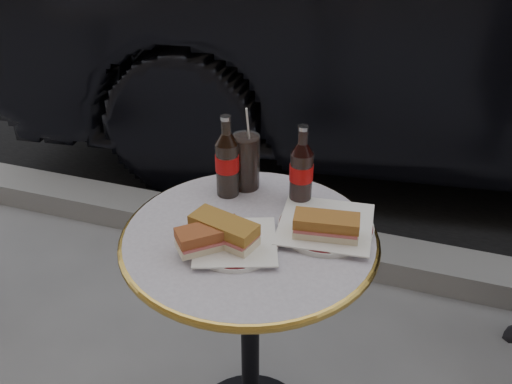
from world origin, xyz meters
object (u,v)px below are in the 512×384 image
(plate_right, at_px, (326,227))
(parked_car, at_px, (504,8))
(cola_bottle_right, at_px, (302,166))
(plate_left, at_px, (235,244))
(bistro_table, at_px, (250,343))
(cola_bottle_left, at_px, (227,156))
(cola_glass, at_px, (246,162))

(plate_right, height_order, parked_car, parked_car)
(cola_bottle_right, bearing_deg, plate_right, -47.20)
(plate_left, relative_size, plate_right, 0.86)
(plate_left, distance_m, cola_bottle_right, 0.27)
(bistro_table, height_order, cola_bottle_left, cola_bottle_left)
(cola_glass, bearing_deg, cola_bottle_left, -124.32)
(bistro_table, relative_size, cola_bottle_left, 3.26)
(cola_glass, bearing_deg, plate_right, -27.29)
(plate_right, bearing_deg, cola_glass, 152.71)
(plate_right, xyz_separation_m, cola_glass, (-0.25, 0.13, 0.07))
(plate_left, distance_m, cola_glass, 0.28)
(plate_right, height_order, cola_bottle_right, cola_bottle_right)
(cola_bottle_left, distance_m, cola_glass, 0.07)
(plate_left, relative_size, cola_glass, 1.31)
(parked_car, bearing_deg, cola_bottle_right, 157.05)
(cola_bottle_right, bearing_deg, cola_bottle_left, -174.84)
(plate_right, bearing_deg, plate_left, -143.86)
(bistro_table, relative_size, plate_left, 3.67)
(cola_bottle_right, bearing_deg, plate_left, -112.22)
(plate_right, distance_m, cola_bottle_right, 0.17)
(plate_left, xyz_separation_m, cola_glass, (-0.07, 0.26, 0.07))
(plate_left, bearing_deg, bistro_table, 75.67)
(cola_bottle_left, bearing_deg, cola_glass, 55.68)
(cola_bottle_right, xyz_separation_m, cola_glass, (-0.16, 0.03, -0.03))
(plate_right, relative_size, parked_car, 0.05)
(plate_left, height_order, cola_glass, cola_glass)
(plate_right, xyz_separation_m, parked_car, (0.46, 2.07, 0.07))
(bistro_table, bearing_deg, plate_left, -104.33)
(cola_bottle_left, bearing_deg, bistro_table, -53.74)
(bistro_table, distance_m, plate_right, 0.42)
(parked_car, bearing_deg, bistro_table, 156.27)
(cola_bottle_left, distance_m, cola_bottle_right, 0.19)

